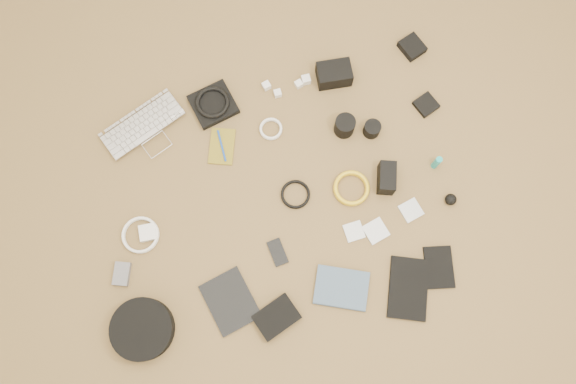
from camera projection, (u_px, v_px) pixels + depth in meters
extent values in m
cube|color=brown|center=(284.00, 199.00, 2.19)|extent=(4.00, 4.00, 0.04)
imported|color=silver|center=(149.00, 134.00, 2.22)|extent=(0.40, 0.35, 0.03)
cube|color=black|center=(213.00, 105.00, 2.25)|extent=(0.20, 0.19, 0.03)
torus|color=black|center=(213.00, 102.00, 2.23)|extent=(0.15, 0.15, 0.02)
cube|color=white|center=(266.00, 86.00, 2.27)|extent=(0.04, 0.04, 0.03)
cube|color=white|center=(299.00, 84.00, 2.27)|extent=(0.04, 0.04, 0.03)
cube|color=white|center=(306.00, 80.00, 2.27)|extent=(0.03, 0.03, 0.03)
cube|color=white|center=(278.00, 93.00, 2.26)|extent=(0.03, 0.03, 0.03)
cube|color=black|center=(334.00, 74.00, 2.25)|extent=(0.14, 0.10, 0.08)
cube|color=black|center=(412.00, 47.00, 2.31)|extent=(0.11, 0.12, 0.03)
cube|color=olive|center=(222.00, 146.00, 2.22)|extent=(0.13, 0.17, 0.01)
cylinder|color=#1644B6|center=(222.00, 146.00, 2.21)|extent=(0.01, 0.13, 0.01)
torus|color=white|center=(271.00, 129.00, 2.23)|extent=(0.12, 0.12, 0.01)
cylinder|color=black|center=(345.00, 126.00, 2.20)|extent=(0.09, 0.09, 0.09)
cylinder|color=black|center=(372.00, 129.00, 2.21)|extent=(0.08, 0.08, 0.06)
cube|color=black|center=(426.00, 105.00, 2.25)|extent=(0.11, 0.11, 0.02)
cube|color=white|center=(148.00, 233.00, 2.13)|extent=(0.06, 0.06, 0.03)
torus|color=white|center=(141.00, 235.00, 2.13)|extent=(0.18, 0.18, 0.01)
torus|color=black|center=(295.00, 195.00, 2.17)|extent=(0.12, 0.12, 0.01)
torus|color=yellow|center=(351.00, 189.00, 2.17)|extent=(0.16, 0.16, 0.02)
cube|color=black|center=(387.00, 178.00, 2.15)|extent=(0.09, 0.13, 0.09)
cylinder|color=teal|center=(437.00, 163.00, 2.16)|extent=(0.03, 0.03, 0.09)
cube|color=slate|center=(122.00, 274.00, 2.09)|extent=(0.08, 0.10, 0.02)
cube|color=black|center=(230.00, 301.00, 2.07)|extent=(0.21, 0.25, 0.01)
cube|color=black|center=(278.00, 252.00, 2.12)|extent=(0.07, 0.11, 0.01)
cube|color=silver|center=(354.00, 231.00, 2.14)|extent=(0.08, 0.08, 0.01)
cube|color=silver|center=(376.00, 231.00, 2.14)|extent=(0.10, 0.10, 0.01)
cube|color=silver|center=(411.00, 210.00, 2.15)|extent=(0.09, 0.09, 0.01)
sphere|color=black|center=(451.00, 199.00, 2.15)|extent=(0.05, 0.05, 0.04)
cylinder|color=black|center=(142.00, 329.00, 2.02)|extent=(0.27, 0.27, 0.06)
cube|color=black|center=(277.00, 317.00, 2.05)|extent=(0.18, 0.16, 0.04)
imported|color=#425870|center=(339.00, 308.00, 2.06)|extent=(0.23, 0.21, 0.02)
cube|color=black|center=(408.00, 288.00, 2.08)|extent=(0.21, 0.26, 0.02)
cube|color=black|center=(439.00, 267.00, 2.10)|extent=(0.13, 0.17, 0.01)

